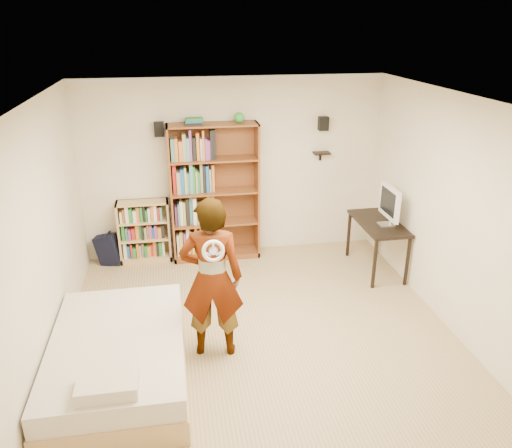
{
  "coord_description": "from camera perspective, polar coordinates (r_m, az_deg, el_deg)",
  "views": [
    {
      "loc": [
        -0.9,
        -4.72,
        3.43
      ],
      "look_at": [
        0.02,
        0.6,
        1.21
      ],
      "focal_mm": 35.0,
      "sensor_mm": 36.0,
      "label": 1
    }
  ],
  "objects": [
    {
      "name": "ground",
      "position": [
        5.91,
        0.79,
        -13.17
      ],
      "size": [
        4.5,
        5.0,
        0.01
      ],
      "primitive_type": "cube",
      "color": "tan",
      "rests_on": "ground"
    },
    {
      "name": "tall_bookshelf",
      "position": [
        7.45,
        -4.73,
        3.52
      ],
      "size": [
        1.31,
        0.38,
        2.07
      ],
      "primitive_type": null,
      "color": "brown",
      "rests_on": "ground"
    },
    {
      "name": "person",
      "position": [
        5.29,
        -5.07,
        -6.24
      ],
      "size": [
        0.71,
        0.52,
        1.81
      ],
      "primitive_type": "imported",
      "rotation": [
        0.0,
        0.0,
        3.01
      ],
      "color": "black",
      "rests_on": "ground"
    },
    {
      "name": "wii_wheel",
      "position": [
        4.77,
        -4.91,
        -3.1
      ],
      "size": [
        0.22,
        0.08,
        0.22
      ],
      "primitive_type": "torus",
      "rotation": [
        1.36,
        0.0,
        0.0
      ],
      "color": "white",
      "rests_on": "person"
    },
    {
      "name": "speaker_left",
      "position": [
        7.27,
        -11.01,
        10.6
      ],
      "size": [
        0.14,
        0.12,
        0.2
      ],
      "primitive_type": "cube",
      "color": "black",
      "rests_on": "room_shell"
    },
    {
      "name": "computer_desk",
      "position": [
        7.47,
        13.6,
        -2.45
      ],
      "size": [
        0.56,
        1.11,
        0.76
      ],
      "primitive_type": null,
      "color": "black",
      "rests_on": "ground"
    },
    {
      "name": "low_bookshelf",
      "position": [
        7.69,
        -12.63,
        -0.83
      ],
      "size": [
        0.76,
        0.29,
        0.95
      ],
      "primitive_type": null,
      "color": "#D9B375",
      "rests_on": "ground"
    },
    {
      "name": "daybed",
      "position": [
        5.4,
        -15.48,
        -14.03
      ],
      "size": [
        1.33,
        2.05,
        0.61
      ],
      "primitive_type": null,
      "color": "beige",
      "rests_on": "ground"
    },
    {
      "name": "room_shell",
      "position": [
        5.09,
        0.89,
        3.19
      ],
      "size": [
        4.52,
        5.02,
        2.71
      ],
      "color": "white",
      "rests_on": "ground"
    },
    {
      "name": "speaker_right",
      "position": [
        7.6,
        7.71,
        11.31
      ],
      "size": [
        0.14,
        0.12,
        0.2
      ],
      "primitive_type": "cube",
      "color": "black",
      "rests_on": "room_shell"
    },
    {
      "name": "crown_molding",
      "position": [
        4.87,
        0.96,
        13.35
      ],
      "size": [
        4.5,
        5.0,
        0.06
      ],
      "color": "silver",
      "rests_on": "room_shell"
    },
    {
      "name": "navy_bag",
      "position": [
        7.8,
        -16.51,
        -2.77
      ],
      "size": [
        0.41,
        0.32,
        0.48
      ],
      "primitive_type": null,
      "rotation": [
        0.0,
        0.0,
        -0.29
      ],
      "color": "black",
      "rests_on": "ground"
    },
    {
      "name": "imac",
      "position": [
        7.13,
        14.83,
        1.97
      ],
      "size": [
        0.17,
        0.57,
        0.56
      ],
      "primitive_type": null,
      "rotation": [
        0.0,
        0.0,
        0.1
      ],
      "color": "white",
      "rests_on": "computer_desk"
    },
    {
      "name": "wall_shelf",
      "position": [
        7.71,
        7.52,
        8.05
      ],
      "size": [
        0.25,
        0.16,
        0.02
      ],
      "primitive_type": "cube",
      "color": "black",
      "rests_on": "room_shell"
    }
  ]
}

